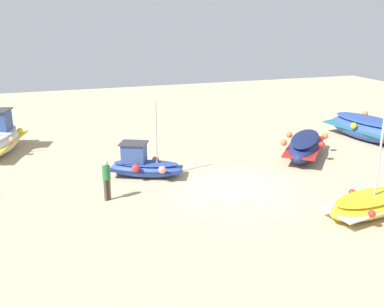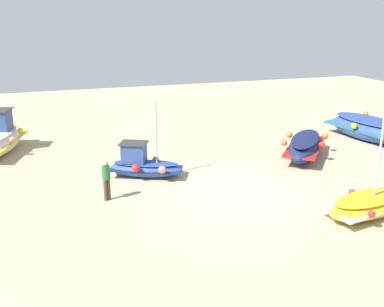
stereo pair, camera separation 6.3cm
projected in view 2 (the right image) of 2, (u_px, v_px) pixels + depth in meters
name	position (u px, v px, depth m)	size (l,w,h in m)	color
ground_plane	(234.00, 188.00, 19.16)	(58.59, 58.59, 0.00)	tan
fishing_boat_0	(369.00, 205.00, 16.44)	(4.02, 2.18, 3.83)	gold
fishing_boat_2	(305.00, 146.00, 23.10)	(4.22, 4.56, 1.22)	navy
fishing_boat_3	(144.00, 165.00, 20.41)	(3.65, 2.63, 3.59)	#2D4C9E
fishing_boat_4	(368.00, 128.00, 26.42)	(2.92, 5.66, 1.45)	#2D4C9E
person_walking	(106.00, 178.00, 17.65)	(0.32, 0.32, 1.68)	brown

